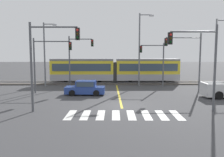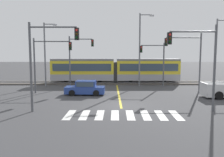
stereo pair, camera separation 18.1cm
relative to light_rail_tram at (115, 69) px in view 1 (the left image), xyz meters
The scene contains 24 objects.
ground_plane 15.07m from the light_rail_tram, 89.25° to the right, with size 200.00×200.00×0.00m, color #3D3D3F.
track_bed 1.97m from the light_rail_tram, ahead, with size 120.00×4.00×0.18m, color #4C4742.
rail_near 1.96m from the light_rail_tram, 74.62° to the right, with size 120.00×0.08×0.10m, color #939399.
rail_far 1.97m from the light_rail_tram, 74.87° to the left, with size 120.00×0.08×0.10m, color #939399.
light_rail_tram is the anchor object (origin of this frame).
crosswalk_stripe_0 18.39m from the light_rail_tram, 101.53° to the right, with size 0.56×2.80×0.01m, color silver.
crosswalk_stripe_1 18.22m from the light_rail_tram, 98.10° to the right, with size 0.56×2.80×0.01m, color silver.
crosswalk_stripe_2 18.13m from the light_rail_tram, 94.63° to the right, with size 0.56×2.80×0.01m, color silver.
crosswalk_stripe_3 18.10m from the light_rail_tram, 91.13° to the right, with size 0.56×2.80×0.01m, color silver.
crosswalk_stripe_4 18.13m from the light_rail_tram, 87.63° to the right, with size 0.56×2.80×0.01m, color silver.
crosswalk_stripe_5 18.23m from the light_rail_tram, 84.15° to the right, with size 0.56×2.80×0.01m, color silver.
crosswalk_stripe_6 18.40m from the light_rail_tram, 80.73° to the right, with size 0.56×2.80×0.01m, color silver.
crosswalk_stripe_7 18.63m from the light_rail_tram, 77.38° to the right, with size 0.56×2.80×0.01m, color silver.
lane_centre_line 9.22m from the light_rail_tram, 88.75° to the right, with size 0.20×13.99×0.01m, color gold.
sedan_crossing 10.24m from the light_rail_tram, 109.53° to the right, with size 4.26×2.03×1.52m.
traffic_light_far_right 6.53m from the light_rail_tram, 33.64° to the right, with size 3.25×0.38×5.77m.
traffic_light_near_left 17.94m from the light_rail_tram, 107.99° to the right, with size 3.75×0.38×6.72m.
traffic_light_far_left 6.60m from the light_rail_tram, 144.26° to the right, with size 3.25×0.38×6.64m.
traffic_light_mid_left 11.57m from the light_rail_tram, 132.38° to the right, with size 4.25×0.38×6.09m.
traffic_light_mid_right 11.37m from the light_rail_tram, 41.60° to the right, with size 4.25×0.38×6.73m.
traffic_light_near_right 17.94m from the light_rail_tram, 70.12° to the right, with size 3.75×0.38×6.57m.
street_lamp_west 10.11m from the light_rail_tram, 161.04° to the right, with size 1.83×0.28×8.40m.
street_lamp_centre 5.51m from the light_rail_tram, 39.99° to the right, with size 1.93×0.28×9.66m.
street_lamp_east 14.15m from the light_rail_tram, 13.83° to the right, with size 2.14×0.28×8.90m.
Camera 1 is at (-1.04, -19.77, 4.46)m, focal length 38.00 mm.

